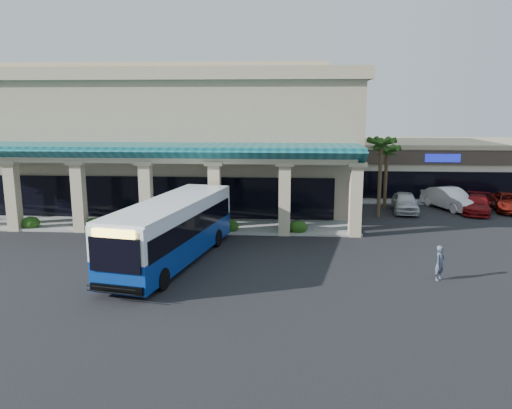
# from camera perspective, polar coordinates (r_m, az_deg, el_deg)

# --- Properties ---
(ground) EXTENTS (110.00, 110.00, 0.00)m
(ground) POSITION_cam_1_polar(r_m,az_deg,el_deg) (27.49, -0.04, -6.15)
(ground) COLOR black
(main_building) EXTENTS (30.80, 14.80, 11.35)m
(main_building) POSITION_cam_1_polar(r_m,az_deg,el_deg) (43.38, -9.28, 7.69)
(main_building) COLOR tan
(main_building) RESTS_ON ground
(arcade) EXTENTS (30.00, 6.20, 5.70)m
(arcade) POSITION_cam_1_polar(r_m,az_deg,el_deg) (34.81, -12.53, 2.08)
(arcade) COLOR #0F565F
(arcade) RESTS_ON ground
(strip_mall) EXTENTS (22.50, 12.50, 4.90)m
(strip_mall) POSITION_cam_1_polar(r_m,az_deg,el_deg) (53.05, 21.68, 4.16)
(strip_mall) COLOR beige
(strip_mall) RESTS_ON ground
(palm_0) EXTENTS (2.40, 2.40, 6.60)m
(palm_0) POSITION_cam_1_polar(r_m,az_deg,el_deg) (38.10, 13.99, 3.46)
(palm_0) COLOR #1D3F10
(palm_0) RESTS_ON ground
(palm_1) EXTENTS (2.40, 2.40, 5.80)m
(palm_1) POSITION_cam_1_polar(r_m,az_deg,el_deg) (41.26, 14.62, 3.43)
(palm_1) COLOR #1D3F10
(palm_1) RESTS_ON ground
(broadleaf_tree) EXTENTS (2.60, 2.60, 4.81)m
(broadleaf_tree) POSITION_cam_1_polar(r_m,az_deg,el_deg) (45.91, 10.99, 3.71)
(broadleaf_tree) COLOR #1A3E0E
(broadleaf_tree) RESTS_ON ground
(transit_bus) EXTENTS (5.06, 12.29, 3.34)m
(transit_bus) POSITION_cam_1_polar(r_m,az_deg,el_deg) (26.72, -9.56, -3.09)
(transit_bus) COLOR navy
(transit_bus) RESTS_ON ground
(pedestrian) EXTENTS (0.72, 0.72, 1.69)m
(pedestrian) POSITION_cam_1_polar(r_m,az_deg,el_deg) (25.47, 20.29, -6.29)
(pedestrian) COLOR #485064
(pedestrian) RESTS_ON ground
(car_silver) EXTENTS (2.38, 4.81, 1.58)m
(car_silver) POSITION_cam_1_polar(r_m,az_deg,el_deg) (40.84, 16.66, 0.25)
(car_silver) COLOR silver
(car_silver) RESTS_ON ground
(car_white) EXTENTS (3.73, 5.60, 1.75)m
(car_white) POSITION_cam_1_polar(r_m,az_deg,el_deg) (43.14, 21.28, 0.63)
(car_white) COLOR white
(car_white) RESTS_ON ground
(car_red) EXTENTS (3.58, 5.23, 1.41)m
(car_red) POSITION_cam_1_polar(r_m,az_deg,el_deg) (42.42, 23.97, 0.02)
(car_red) COLOR maroon
(car_red) RESTS_ON ground
(car_gray) EXTENTS (3.22, 5.45, 1.42)m
(car_gray) POSITION_cam_1_polar(r_m,az_deg,el_deg) (44.39, 26.97, 0.23)
(car_gray) COLOR maroon
(car_gray) RESTS_ON ground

